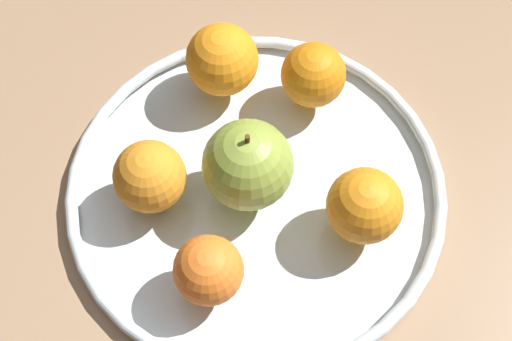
% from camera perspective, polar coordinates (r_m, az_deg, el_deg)
% --- Properties ---
extents(ground_plane, '(1.14, 1.14, 0.04)m').
position_cam_1_polar(ground_plane, '(0.76, 0.00, -2.45)').
color(ground_plane, '#9E7B5B').
extents(fruit_bowl, '(0.36, 0.36, 0.02)m').
position_cam_1_polar(fruit_bowl, '(0.73, 0.00, -1.45)').
color(fruit_bowl, silver).
rests_on(fruit_bowl, ground_plane).
extents(apple, '(0.08, 0.08, 0.09)m').
position_cam_1_polar(apple, '(0.69, -0.58, 0.21)').
color(apple, '#93AB3F').
rests_on(apple, fruit_bowl).
extents(orange_back_right, '(0.07, 0.07, 0.07)m').
position_cam_1_polar(orange_back_right, '(0.68, 7.96, -2.58)').
color(orange_back_right, orange).
rests_on(orange_back_right, fruit_bowl).
extents(orange_back_left, '(0.07, 0.07, 0.07)m').
position_cam_1_polar(orange_back_left, '(0.70, -7.81, -0.26)').
color(orange_back_left, orange).
rests_on(orange_back_left, fruit_bowl).
extents(orange_front_right, '(0.06, 0.06, 0.06)m').
position_cam_1_polar(orange_front_right, '(0.75, 4.22, 7.00)').
color(orange_front_right, orange).
rests_on(orange_front_right, fruit_bowl).
extents(orange_center, '(0.06, 0.06, 0.06)m').
position_cam_1_polar(orange_center, '(0.66, -3.51, -7.31)').
color(orange_center, orange).
rests_on(orange_center, fruit_bowl).
extents(orange_front_left, '(0.07, 0.07, 0.07)m').
position_cam_1_polar(orange_front_left, '(0.76, -2.50, 8.12)').
color(orange_front_left, orange).
rests_on(orange_front_left, fruit_bowl).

